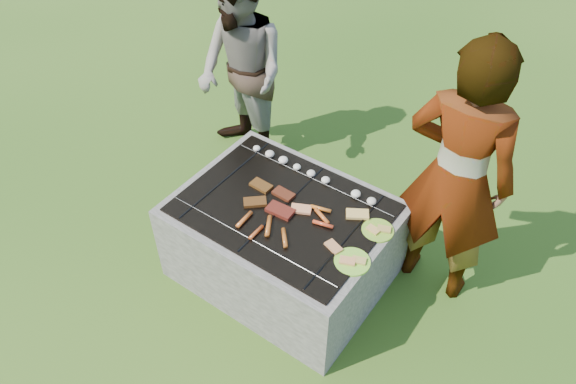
# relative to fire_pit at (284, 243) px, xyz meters

# --- Properties ---
(lawn) EXTENTS (60.00, 60.00, 0.00)m
(lawn) POSITION_rel_fire_pit_xyz_m (0.00, 0.00, -0.28)
(lawn) COLOR #214711
(lawn) RESTS_ON ground
(fire_pit) EXTENTS (1.30, 1.00, 0.62)m
(fire_pit) POSITION_rel_fire_pit_xyz_m (0.00, 0.00, 0.00)
(fire_pit) COLOR gray
(fire_pit) RESTS_ON ground
(mushrooms) EXTENTS (0.94, 0.06, 0.04)m
(mushrooms) POSITION_rel_fire_pit_xyz_m (-0.03, 0.34, 0.35)
(mushrooms) COLOR #F4E7CF
(mushrooms) RESTS_ON fire_pit
(pork_slabs) EXTENTS (0.39, 0.28, 0.02)m
(pork_slabs) POSITION_rel_fire_pit_xyz_m (-0.09, -0.00, 0.34)
(pork_slabs) COLOR brown
(pork_slabs) RESTS_ON fire_pit
(sausages) EXTENTS (0.48, 0.47, 0.03)m
(sausages) POSITION_rel_fire_pit_xyz_m (0.10, -0.11, 0.34)
(sausages) COLOR orange
(sausages) RESTS_ON fire_pit
(bread_on_grate) EXTENTS (0.45, 0.41, 0.02)m
(bread_on_grate) POSITION_rel_fire_pit_xyz_m (0.30, 0.09, 0.34)
(bread_on_grate) COLOR #E7B876
(bread_on_grate) RESTS_ON fire_pit
(plate_far) EXTENTS (0.20, 0.20, 0.03)m
(plate_far) POSITION_rel_fire_pit_xyz_m (0.56, 0.17, 0.33)
(plate_far) COLOR #B0D031
(plate_far) RESTS_ON fire_pit
(plate_near) EXTENTS (0.24, 0.24, 0.03)m
(plate_near) POSITION_rel_fire_pit_xyz_m (0.56, -0.12, 0.33)
(plate_near) COLOR #AEE035
(plate_near) RESTS_ON fire_pit
(cook) EXTENTS (0.67, 0.45, 1.79)m
(cook) POSITION_rel_fire_pit_xyz_m (0.83, 0.54, 0.61)
(cook) COLOR gray
(cook) RESTS_ON ground
(bystander) EXTENTS (0.93, 0.83, 1.58)m
(bystander) POSITION_rel_fire_pit_xyz_m (-0.97, 0.82, 0.51)
(bystander) COLOR gray
(bystander) RESTS_ON ground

